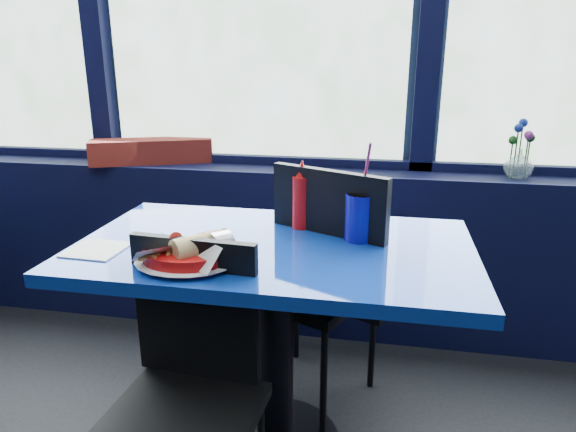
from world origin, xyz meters
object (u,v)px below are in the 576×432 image
Objects in this scene: planter_box at (152,151)px; flower_vase at (519,161)px; chair_near_back at (316,275)px; ketchup_bottle at (302,198)px; soda_cup at (360,216)px; food_basket at (186,255)px; chair_near_front at (188,378)px; near_table at (275,297)px.

planter_box is 2.29× the size of flower_vase.
chair_near_back is 4.14× the size of ketchup_bottle.
flower_vase is at bearing 50.62° from soda_cup.
soda_cup is (0.45, 0.30, 0.05)m from food_basket.
soda_cup reaches higher than chair_near_front.
chair_near_back reaches higher than food_basket.
flower_vase reaches higher than chair_near_back.
chair_near_back is 0.35m from soda_cup.
planter_box is 1.24m from food_basket.
chair_near_front is (-0.16, -0.34, -0.09)m from near_table.
near_table is 5.18× the size of ketchup_bottle.
near_table is 3.85× the size of soda_cup.
near_table is 0.37m from soda_cup.
chair_near_front is 1.45× the size of planter_box.
flower_vase is 0.99m from soda_cup.
flower_vase is at bearing 52.74° from chair_near_front.
planter_box is at bearing -10.40° from chair_near_back.
food_basket is (-1.08, -1.06, -0.09)m from flower_vase.
food_basket is (-0.20, -0.22, 0.21)m from near_table.
soda_cup reaches higher than near_table.
planter_box is at bearing 96.74° from food_basket.
chair_near_back is at bearing 34.41° from food_basket.
food_basket is (-0.30, -0.45, 0.23)m from chair_near_back.
ketchup_bottle is (0.06, 0.17, 0.28)m from near_table.
ketchup_bottle is (0.86, -0.70, -0.01)m from planter_box.
chair_near_front is 3.33× the size of flower_vase.
planter_box is (-0.63, 1.21, 0.38)m from chair_near_front.
ketchup_bottle is at bearing 34.07° from food_basket.
near_table is at bearing -161.67° from soda_cup.
planter_box reaches higher than near_table.
soda_cup is at bearing -23.06° from ketchup_bottle.
food_basket is (0.60, -1.08, -0.08)m from planter_box.
flower_vase reaches higher than ketchup_bottle.
chair_near_back is 3.08× the size of soda_cup.
flower_vase is 1.08× the size of ketchup_bottle.
near_table is at bearing -136.09° from flower_vase.
flower_vase is at bearing 39.55° from ketchup_bottle.
chair_near_front is at bearing -97.27° from food_basket.
ketchup_bottle is at bearing 156.94° from soda_cup.
near_table is 1.44× the size of chair_near_front.
ketchup_bottle is 0.74× the size of soda_cup.
near_table is 0.38m from chair_near_front.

